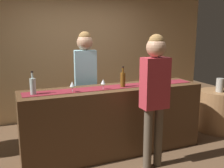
{
  "coord_description": "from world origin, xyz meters",
  "views": [
    {
      "loc": [
        -1.42,
        -3.33,
        1.78
      ],
      "look_at": [
        -0.03,
        0.0,
        1.04
      ],
      "focal_mm": 41.3,
      "sensor_mm": 36.0,
      "label": 1
    }
  ],
  "objects_px": {
    "wine_glass_near_customer": "(103,82)",
    "round_side_table": "(218,111)",
    "wine_bottle_green": "(152,77)",
    "vase_on_side_table": "(220,85)",
    "bartender": "(85,74)",
    "customer_sipping": "(155,87)",
    "wine_glass_mid_counter": "(72,84)",
    "wine_bottle_amber": "(123,79)",
    "wine_bottle_clear": "(33,86)"
  },
  "relations": [
    {
      "from": "customer_sipping",
      "to": "round_side_table",
      "type": "height_order",
      "value": "customer_sipping"
    },
    {
      "from": "wine_glass_mid_counter",
      "to": "wine_bottle_amber",
      "type": "bearing_deg",
      "value": 2.52
    },
    {
      "from": "wine_glass_near_customer",
      "to": "round_side_table",
      "type": "xyz_separation_m",
      "value": [
        2.27,
        0.15,
        -0.73
      ]
    },
    {
      "from": "customer_sipping",
      "to": "wine_glass_mid_counter",
      "type": "bearing_deg",
      "value": 150.98
    },
    {
      "from": "wine_bottle_amber",
      "to": "round_side_table",
      "type": "distance_m",
      "value": 2.09
    },
    {
      "from": "wine_bottle_green",
      "to": "bartender",
      "type": "distance_m",
      "value": 1.05
    },
    {
      "from": "wine_bottle_amber",
      "to": "round_side_table",
      "type": "height_order",
      "value": "wine_bottle_amber"
    },
    {
      "from": "wine_bottle_green",
      "to": "wine_glass_mid_counter",
      "type": "relative_size",
      "value": 2.1
    },
    {
      "from": "wine_bottle_amber",
      "to": "bartender",
      "type": "relative_size",
      "value": 0.17
    },
    {
      "from": "wine_bottle_amber",
      "to": "wine_glass_near_customer",
      "type": "xyz_separation_m",
      "value": [
        -0.32,
        -0.04,
        -0.01
      ]
    },
    {
      "from": "wine_bottle_green",
      "to": "vase_on_side_table",
      "type": "distance_m",
      "value": 1.42
    },
    {
      "from": "wine_glass_mid_counter",
      "to": "customer_sipping",
      "type": "xyz_separation_m",
      "value": [
        0.93,
        -0.53,
        -0.01
      ]
    },
    {
      "from": "wine_bottle_clear",
      "to": "wine_glass_mid_counter",
      "type": "distance_m",
      "value": 0.49
    },
    {
      "from": "wine_bottle_green",
      "to": "customer_sipping",
      "type": "xyz_separation_m",
      "value": [
        -0.32,
        -0.6,
        -0.01
      ]
    },
    {
      "from": "wine_bottle_clear",
      "to": "bartender",
      "type": "height_order",
      "value": "bartender"
    },
    {
      "from": "bartender",
      "to": "wine_glass_mid_counter",
      "type": "bearing_deg",
      "value": 69.36
    },
    {
      "from": "wine_bottle_clear",
      "to": "wine_glass_near_customer",
      "type": "xyz_separation_m",
      "value": [
        0.92,
        -0.07,
        -0.01
      ]
    },
    {
      "from": "bartender",
      "to": "customer_sipping",
      "type": "xyz_separation_m",
      "value": [
        0.55,
        -1.19,
        -0.02
      ]
    },
    {
      "from": "wine_glass_mid_counter",
      "to": "customer_sipping",
      "type": "distance_m",
      "value": 1.07
    },
    {
      "from": "wine_bottle_clear",
      "to": "round_side_table",
      "type": "relative_size",
      "value": 0.41
    },
    {
      "from": "wine_bottle_green",
      "to": "wine_bottle_amber",
      "type": "bearing_deg",
      "value": -175.29
    },
    {
      "from": "wine_bottle_clear",
      "to": "bartender",
      "type": "distance_m",
      "value": 1.05
    },
    {
      "from": "bartender",
      "to": "wine_bottle_green",
      "type": "bearing_deg",
      "value": 155.63
    },
    {
      "from": "round_side_table",
      "to": "wine_bottle_clear",
      "type": "bearing_deg",
      "value": -178.63
    },
    {
      "from": "wine_bottle_amber",
      "to": "customer_sipping",
      "type": "xyz_separation_m",
      "value": [
        0.18,
        -0.56,
        -0.01
      ]
    },
    {
      "from": "wine_bottle_green",
      "to": "wine_bottle_clear",
      "type": "distance_m",
      "value": 1.75
    },
    {
      "from": "wine_glass_near_customer",
      "to": "round_side_table",
      "type": "relative_size",
      "value": 0.19
    },
    {
      "from": "wine_bottle_amber",
      "to": "vase_on_side_table",
      "type": "bearing_deg",
      "value": 1.74
    },
    {
      "from": "wine_bottle_green",
      "to": "customer_sipping",
      "type": "bearing_deg",
      "value": -118.39
    },
    {
      "from": "wine_bottle_green",
      "to": "wine_bottle_clear",
      "type": "xyz_separation_m",
      "value": [
        -1.75,
        -0.01,
        0.0
      ]
    },
    {
      "from": "wine_glass_near_customer",
      "to": "wine_glass_mid_counter",
      "type": "height_order",
      "value": "same"
    },
    {
      "from": "wine_bottle_amber",
      "to": "round_side_table",
      "type": "relative_size",
      "value": 0.41
    },
    {
      "from": "bartender",
      "to": "round_side_table",
      "type": "xyz_separation_m",
      "value": [
        2.32,
        -0.52,
        -0.75
      ]
    },
    {
      "from": "wine_glass_near_customer",
      "to": "wine_glass_mid_counter",
      "type": "distance_m",
      "value": 0.43
    },
    {
      "from": "wine_glass_near_customer",
      "to": "vase_on_side_table",
      "type": "xyz_separation_m",
      "value": [
        2.22,
        0.09,
        -0.24
      ]
    },
    {
      "from": "customer_sipping",
      "to": "round_side_table",
      "type": "xyz_separation_m",
      "value": [
        1.77,
        0.67,
        -0.72
      ]
    },
    {
      "from": "bartender",
      "to": "vase_on_side_table",
      "type": "bearing_deg",
      "value": 175.3
    },
    {
      "from": "wine_glass_mid_counter",
      "to": "bartender",
      "type": "bearing_deg",
      "value": 60.0
    },
    {
      "from": "wine_bottle_green",
      "to": "customer_sipping",
      "type": "relative_size",
      "value": 0.17
    },
    {
      "from": "wine_glass_near_customer",
      "to": "wine_glass_mid_counter",
      "type": "xyz_separation_m",
      "value": [
        -0.43,
        0.0,
        0.0
      ]
    },
    {
      "from": "wine_glass_near_customer",
      "to": "round_side_table",
      "type": "height_order",
      "value": "wine_glass_near_customer"
    },
    {
      "from": "wine_bottle_clear",
      "to": "wine_glass_near_customer",
      "type": "height_order",
      "value": "wine_bottle_clear"
    },
    {
      "from": "wine_glass_mid_counter",
      "to": "bartender",
      "type": "relative_size",
      "value": 0.08
    },
    {
      "from": "bartender",
      "to": "vase_on_side_table",
      "type": "relative_size",
      "value": 7.43
    },
    {
      "from": "bartender",
      "to": "wine_bottle_clear",
      "type": "bearing_deg",
      "value": 43.67
    },
    {
      "from": "wine_bottle_amber",
      "to": "round_side_table",
      "type": "bearing_deg",
      "value": 3.18
    },
    {
      "from": "wine_glass_near_customer",
      "to": "bartender",
      "type": "height_order",
      "value": "bartender"
    },
    {
      "from": "customer_sipping",
      "to": "vase_on_side_table",
      "type": "bearing_deg",
      "value": 20.16
    },
    {
      "from": "wine_glass_mid_counter",
      "to": "wine_bottle_green",
      "type": "bearing_deg",
      "value": 3.41
    },
    {
      "from": "bartender",
      "to": "vase_on_side_table",
      "type": "height_order",
      "value": "bartender"
    }
  ]
}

